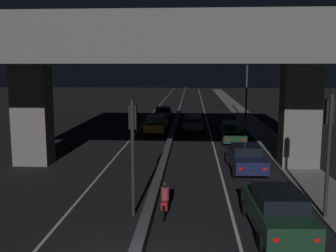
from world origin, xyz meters
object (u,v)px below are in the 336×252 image
traffic_light_right_of_median (329,135)px  pedestrian_on_sidewalk (293,152)px  traffic_light_left_of_median (133,137)px  motorcycle_red_filtering_near (165,201)px  car_taxi_yellow_lead_oncoming (156,124)px  car_dark_green_lead (277,210)px  car_dark_blue_second (246,158)px  street_lamp (244,78)px  car_grey_second_oncoming (163,113)px  car_dark_green_third (232,132)px  car_grey_fourth (193,122)px

traffic_light_right_of_median → pedestrian_on_sidewalk: size_ratio=2.81×
traffic_light_left_of_median → pedestrian_on_sidewalk: bearing=43.6°
motorcycle_red_filtering_near → car_taxi_yellow_lead_oncoming: bearing=7.4°
car_dark_green_lead → traffic_light_left_of_median: bearing=73.3°
traffic_light_left_of_median → car_dark_blue_second: bearing=52.5°
traffic_light_right_of_median → car_dark_blue_second: bearing=106.8°
traffic_light_right_of_median → street_lamp: 25.61m
traffic_light_right_of_median → motorcycle_red_filtering_near: traffic_light_right_of_median is taller
car_grey_second_oncoming → motorcycle_red_filtering_near: size_ratio=2.49×
traffic_light_left_of_median → car_dark_green_third: traffic_light_left_of_median is taller
street_lamp → car_taxi_yellow_lead_oncoming: street_lamp is taller
car_grey_second_oncoming → traffic_light_right_of_median: bearing=14.7°
street_lamp → car_grey_second_oncoming: (-8.46, 3.25, -3.98)m
traffic_light_right_of_median → car_taxi_yellow_lead_oncoming: bearing=112.8°
car_grey_second_oncoming → pedestrian_on_sidewalk: bearing=21.8°
car_dark_green_lead → car_grey_fourth: car_dark_green_lead is taller
traffic_light_right_of_median → pedestrian_on_sidewalk: (0.70, 7.74, -2.34)m
pedestrian_on_sidewalk → car_grey_fourth: bearing=112.9°
car_dark_blue_second → motorcycle_red_filtering_near: (-4.08, -7.05, -0.16)m
car_dark_blue_second → car_grey_fourth: bearing=9.8°
car_taxi_yellow_lead_oncoming → pedestrian_on_sidewalk: 15.13m
motorcycle_red_filtering_near → traffic_light_right_of_median: bearing=-87.8°
car_grey_second_oncoming → car_grey_fourth: bearing=22.6°
car_dark_green_lead → car_dark_blue_second: car_dark_green_lead is taller
street_lamp → car_dark_green_lead: (-2.16, -26.92, -3.87)m
street_lamp → car_grey_fourth: street_lamp is taller
car_dark_blue_second → car_dark_green_third: car_dark_green_third is taller
motorcycle_red_filtering_near → pedestrian_on_sidewalk: bearing=-40.0°
pedestrian_on_sidewalk → car_grey_second_oncoming: bearing=113.3°
car_dark_blue_second → car_taxi_yellow_lead_oncoming: 14.35m
car_dark_blue_second → car_grey_second_oncoming: car_dark_blue_second is taller
traffic_light_left_of_median → car_dark_blue_second: (5.34, 6.94, -2.37)m
car_taxi_yellow_lead_oncoming → street_lamp: bearing=125.5°
traffic_light_left_of_median → pedestrian_on_sidewalk: size_ratio=2.66×
car_dark_green_lead → car_grey_second_oncoming: bearing=9.2°
car_dark_green_lead → car_dark_green_third: bearing=-2.9°
street_lamp → motorcycle_red_filtering_near: 26.74m
car_dark_green_lead → pedestrian_on_sidewalk: size_ratio=2.72×
traffic_light_left_of_median → motorcycle_red_filtering_near: traffic_light_left_of_median is taller
traffic_light_right_of_median → car_dark_blue_second: 7.69m
car_grey_fourth → car_taxi_yellow_lead_oncoming: (-3.32, -1.42, 0.07)m
car_dark_green_third → traffic_light_right_of_median: bearing=-173.2°
traffic_light_left_of_median → street_lamp: street_lamp is taller
car_grey_second_oncoming → traffic_light_left_of_median: bearing=0.4°
car_dark_green_third → car_taxi_yellow_lead_oncoming: size_ratio=1.06×
car_dark_green_third → car_taxi_yellow_lead_oncoming: 7.54m
car_grey_fourth → car_grey_second_oncoming: size_ratio=1.07×
traffic_light_left_of_median → car_dark_blue_second: 9.07m
car_dark_green_lead → car_taxi_yellow_lead_oncoming: car_dark_green_lead is taller
street_lamp → motorcycle_red_filtering_near: size_ratio=4.38×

